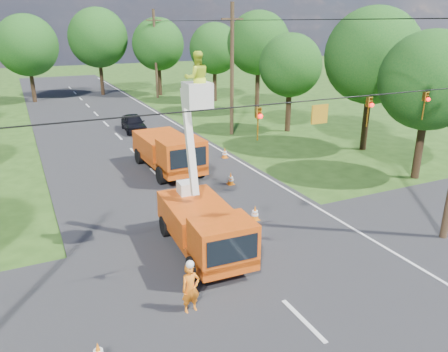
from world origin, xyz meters
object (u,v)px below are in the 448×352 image
distant_car (134,123)px  pole_right_far (155,54)px  ground_worker (191,289)px  tree_far_a (27,45)px  tree_right_e (215,49)px  pole_right_mid (232,70)px  traffic_cone_3 (231,179)px  tree_right_d (258,43)px  tree_right_a (429,81)px  tree_right_b (373,56)px  traffic_cone_7 (225,153)px  bucket_truck (204,213)px  traffic_cone_2 (255,213)px  tree_far_b (98,38)px  tree_right_c (290,66)px  tree_far_c (158,44)px  second_truck (169,151)px

distant_car → pole_right_far: (6.90, 15.62, 4.41)m
ground_worker → tree_far_a: tree_far_a is taller
tree_right_e → ground_worker: bearing=-115.4°
pole_right_mid → tree_far_a: bearing=120.4°
traffic_cone_3 → tree_far_a: 34.96m
distant_car → traffic_cone_3: distant_car is taller
tree_right_d → tree_right_e: (-1.00, 8.00, -0.87)m
tree_right_a → tree_right_b: bearing=76.0°
traffic_cone_7 → tree_right_e: 23.15m
pole_right_far → tree_far_a: (-13.50, 3.00, 1.08)m
bucket_truck → traffic_cone_3: bucket_truck is taller
bucket_truck → traffic_cone_2: (3.24, 1.69, -1.31)m
tree_far_b → ground_worker: bearing=-97.4°
pole_right_far → traffic_cone_3: bearing=-99.8°
ground_worker → tree_right_c: bearing=45.2°
tree_right_c → tree_far_b: 27.97m
tree_right_c → tree_far_a: (-18.20, 24.00, 0.88)m
distant_car → traffic_cone_3: bearing=-79.9°
bucket_truck → tree_far_b: tree_far_b is taller
distant_car → traffic_cone_7: distant_car is taller
traffic_cone_2 → tree_far_c: (7.32, 37.10, 5.70)m
tree_right_a → tree_right_d: (1.30, 21.00, 1.12)m
pole_right_mid → tree_right_d: 9.55m
ground_worker → distant_car: ground_worker is taller
tree_far_b → traffic_cone_3: bearing=-89.6°
bucket_truck → tree_right_b: size_ratio=0.79×
tree_far_b → tree_right_e: bearing=-42.8°
pole_right_far → tree_right_d: bearing=-64.1°
second_truck → tree_right_e: bearing=57.6°
second_truck → distant_car: bearing=84.6°
pole_right_far → tree_far_b: 7.63m
traffic_cone_7 → tree_right_e: (8.67, 20.76, 5.45)m
bucket_truck → tree_far_a: bearing=98.3°
second_truck → traffic_cone_7: 4.46m
traffic_cone_3 → distant_car: bearing=96.3°
pole_right_mid → tree_right_a: bearing=-70.3°
traffic_cone_7 → pole_right_mid: size_ratio=0.07×
second_truck → ground_worker: (-3.78, -13.23, -0.45)m
tree_right_e → tree_far_a: tree_far_a is taller
tree_right_d → tree_far_a: (-19.80, 16.00, -0.49)m
second_truck → traffic_cone_2: (1.28, -8.26, -0.93)m
tree_right_b → tree_far_a: bearing=122.8°
pole_right_mid → tree_right_a: 14.87m
ground_worker → tree_right_a: tree_right_a is taller
second_truck → tree_far_a: bearing=99.4°
traffic_cone_2 → tree_right_d: size_ratio=0.07×
pole_right_far → tree_right_b: bearing=-76.9°
bucket_truck → tree_right_d: tree_right_d is taller
bucket_truck → tree_far_c: (10.55, 38.80, 4.40)m
pole_right_mid → pole_right_far: 20.00m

